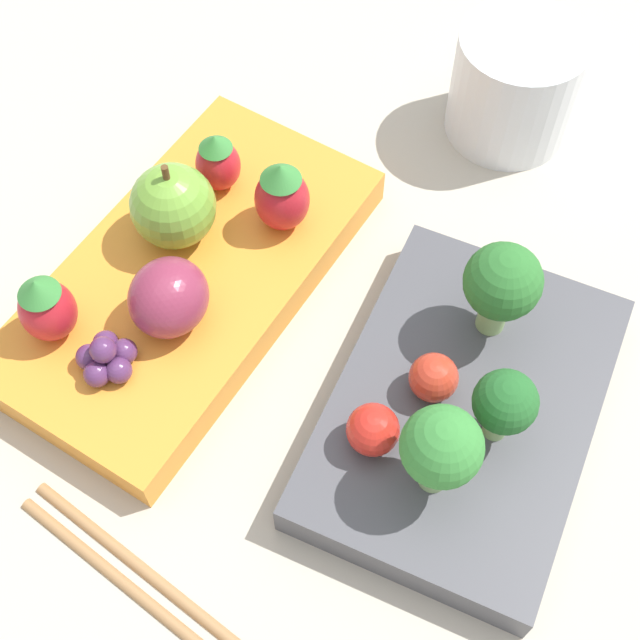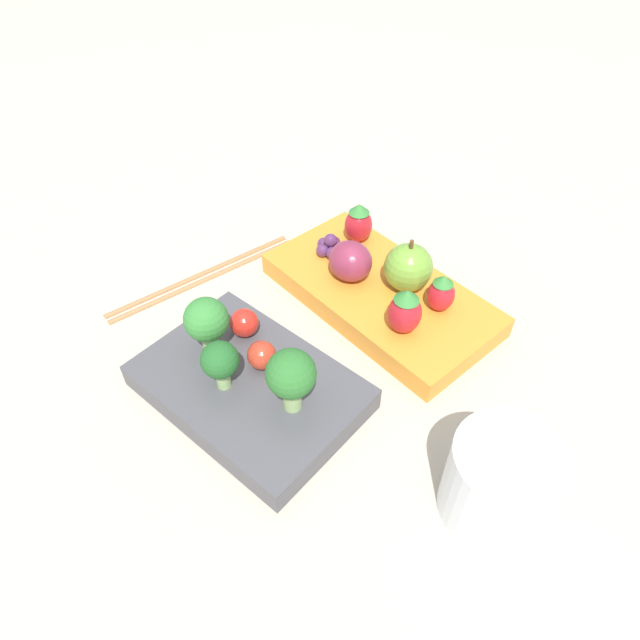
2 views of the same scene
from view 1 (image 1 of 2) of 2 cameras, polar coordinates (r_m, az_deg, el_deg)
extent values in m
plane|color=#BCB29E|center=(0.48, -0.17, -1.95)|extent=(4.00, 4.00, 0.00)
cube|color=#4C4C51|center=(0.46, 9.14, -5.73)|extent=(0.18, 0.13, 0.02)
cube|color=orange|center=(0.49, -8.37, 2.67)|extent=(0.24, 0.14, 0.02)
cylinder|color=#93B770|center=(0.46, 11.03, 0.50)|extent=(0.01, 0.01, 0.02)
sphere|color=#2D702D|center=(0.44, 11.63, 2.43)|extent=(0.04, 0.04, 0.04)
cylinder|color=#93B770|center=(0.42, 7.36, -9.50)|extent=(0.01, 0.01, 0.02)
sphere|color=#388438|center=(0.39, 7.80, -8.04)|extent=(0.04, 0.04, 0.04)
cylinder|color=#93B770|center=(0.43, 11.27, -6.44)|extent=(0.01, 0.01, 0.02)
sphere|color=#236028|center=(0.41, 11.78, -5.16)|extent=(0.03, 0.03, 0.03)
sphere|color=red|center=(0.43, 7.28, -3.68)|extent=(0.02, 0.02, 0.02)
sphere|color=red|center=(0.42, 3.41, -7.02)|extent=(0.03, 0.03, 0.03)
sphere|color=#70A838|center=(0.48, -9.39, 7.21)|extent=(0.05, 0.05, 0.05)
cylinder|color=brown|center=(0.46, -9.84, 9.20)|extent=(0.00, 0.00, 0.01)
ellipsoid|color=red|center=(0.46, -17.02, 0.59)|extent=(0.03, 0.03, 0.04)
cone|color=#388438|center=(0.45, -17.68, 1.97)|extent=(0.02, 0.02, 0.01)
ellipsoid|color=red|center=(0.51, -6.54, 9.84)|extent=(0.03, 0.03, 0.03)
cone|color=#388438|center=(0.49, -6.75, 11.22)|extent=(0.02, 0.02, 0.01)
ellipsoid|color=red|center=(0.48, -2.44, 7.73)|extent=(0.03, 0.03, 0.04)
cone|color=#388438|center=(0.47, -2.54, 9.39)|extent=(0.02, 0.02, 0.01)
ellipsoid|color=#892D47|center=(0.45, -9.66, 1.43)|extent=(0.04, 0.04, 0.04)
sphere|color=#562D5B|center=(0.45, -14.08, -3.36)|extent=(0.01, 0.01, 0.01)
sphere|color=#562D5B|center=(0.45, -12.76, -3.16)|extent=(0.01, 0.01, 0.01)
sphere|color=#562D5B|center=(0.46, -12.43, -1.99)|extent=(0.01, 0.01, 0.01)
sphere|color=#562D5B|center=(0.46, -13.55, -1.48)|extent=(0.01, 0.01, 0.01)
sphere|color=#562D5B|center=(0.46, -14.56, -2.32)|extent=(0.01, 0.01, 0.01)
sphere|color=#562D5B|center=(0.45, -13.72, -1.88)|extent=(0.01, 0.01, 0.01)
cylinder|color=silver|center=(0.56, 12.35, 14.48)|extent=(0.08, 0.08, 0.07)
cylinder|color=#A37547|center=(0.43, -8.43, -19.34)|extent=(0.05, 0.21, 0.01)
cylinder|color=#A37547|center=(0.43, -7.51, -18.33)|extent=(0.05, 0.21, 0.01)
camera|label=2|loc=(0.47, 59.89, 34.70)|focal=32.00mm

